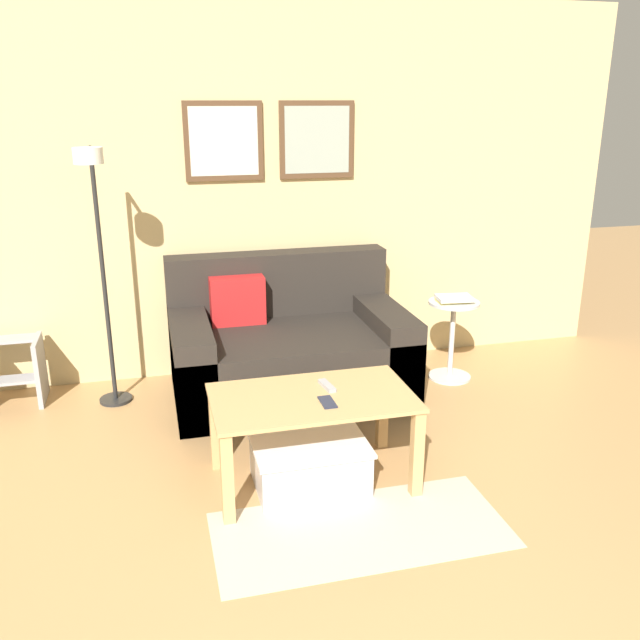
{
  "coord_description": "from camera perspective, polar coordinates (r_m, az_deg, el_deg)",
  "views": [
    {
      "loc": [
        -0.62,
        -0.93,
        1.89
      ],
      "look_at": [
        0.18,
        2.15,
        0.85
      ],
      "focal_mm": 38.0,
      "sensor_mm": 36.0,
      "label": 1
    }
  ],
  "objects": [
    {
      "name": "remote_control",
      "position": [
        3.49,
        0.59,
        -5.55
      ],
      "size": [
        0.06,
        0.15,
        0.02
      ],
      "primitive_type": "cube",
      "rotation": [
        0.0,
        0.0,
        0.15
      ],
      "color": "#99999E",
      "rests_on": "coffee_table"
    },
    {
      "name": "step_stool",
      "position": [
        4.8,
        -24.54,
        -3.83
      ],
      "size": [
        0.38,
        0.32,
        0.43
      ],
      "color": "#99999E",
      "rests_on": "ground_plane"
    },
    {
      "name": "side_table",
      "position": [
        4.81,
        11.08,
        -1.04
      ],
      "size": [
        0.35,
        0.35,
        0.57
      ],
      "color": "silver",
      "rests_on": "ground_plane"
    },
    {
      "name": "book_stack",
      "position": [
        4.72,
        11.19,
        1.76
      ],
      "size": [
        0.26,
        0.2,
        0.04
      ],
      "color": "#D8C666",
      "rests_on": "side_table"
    },
    {
      "name": "floor_lamp",
      "position": [
        4.23,
        -18.18,
        6.36
      ],
      "size": [
        0.21,
        0.42,
        1.64
      ],
      "color": "black",
      "rests_on": "ground_plane"
    },
    {
      "name": "coffee_table",
      "position": [
        3.44,
        -0.64,
        -7.75
      ],
      "size": [
        1.01,
        0.59,
        0.48
      ],
      "color": "tan",
      "rests_on": "ground_plane"
    },
    {
      "name": "couch",
      "position": [
        4.53,
        -2.75,
        -2.44
      ],
      "size": [
        1.52,
        0.97,
        0.89
      ],
      "color": "#28231E",
      "rests_on": "ground_plane"
    },
    {
      "name": "storage_bin",
      "position": [
        3.53,
        -0.9,
        -11.95
      ],
      "size": [
        0.58,
        0.43,
        0.24
      ],
      "color": "#B2B2B7",
      "rests_on": "ground_plane"
    },
    {
      "name": "area_rug",
      "position": [
        3.27,
        3.44,
        -17.2
      ],
      "size": [
        1.35,
        0.61,
        0.01
      ],
      "primitive_type": "cube",
      "color": "#C1B299",
      "rests_on": "ground_plane"
    },
    {
      "name": "cell_phone",
      "position": [
        3.32,
        0.63,
        -6.92
      ],
      "size": [
        0.07,
        0.14,
        0.01
      ],
      "primitive_type": "cube",
      "rotation": [
        0.0,
        0.0,
        0.01
      ],
      "color": "#1E2338",
      "rests_on": "coffee_table"
    },
    {
      "name": "wall_back",
      "position": [
        4.74,
        -6.96,
        10.63
      ],
      "size": [
        5.6,
        0.09,
        2.55
      ],
      "color": "tan",
      "rests_on": "ground_plane"
    }
  ]
}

